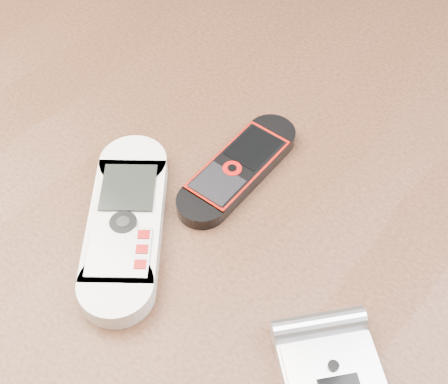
{
  "coord_description": "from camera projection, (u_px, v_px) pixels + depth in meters",
  "views": [
    {
      "loc": [
        0.18,
        -0.23,
        1.13
      ],
      "look_at": [
        0.01,
        0.0,
        0.76
      ],
      "focal_mm": 50.0,
      "sensor_mm": 36.0,
      "label": 1
    }
  ],
  "objects": [
    {
      "name": "table",
      "position": [
        220.0,
        269.0,
        0.56
      ],
      "size": [
        1.2,
        0.8,
        0.75
      ],
      "color": "black",
      "rests_on": "ground"
    },
    {
      "name": "nokia_white",
      "position": [
        126.0,
        223.0,
        0.45
      ],
      "size": [
        0.14,
        0.16,
        0.02
      ],
      "primitive_type": "cube",
      "rotation": [
        0.0,
        0.0,
        0.65
      ],
      "color": "white",
      "rests_on": "table"
    },
    {
      "name": "nokia_black_red",
      "position": [
        238.0,
        168.0,
        0.48
      ],
      "size": [
        0.04,
        0.13,
        0.01
      ],
      "primitive_type": "cube",
      "rotation": [
        0.0,
        0.0,
        0.0
      ],
      "color": "black",
      "rests_on": "table"
    }
  ]
}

